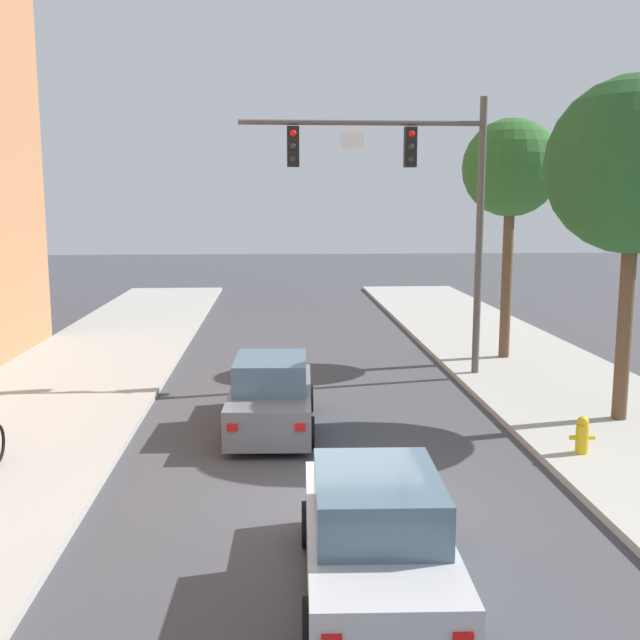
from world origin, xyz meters
TOP-DOWN VIEW (x-y plane):
  - ground_plane at (0.00, 0.00)m, footprint 120.00×120.00m
  - traffic_signal_mast at (2.74, 8.31)m, footprint 6.61×0.38m
  - car_lead_grey at (-1.09, 3.89)m, footprint 1.97×4.30m
  - car_following_silver at (0.23, -3.02)m, footprint 1.94×4.29m
  - fire_hydrant at (4.81, 1.53)m, footprint 0.48×0.24m
  - street_tree_nearest at (6.57, 3.71)m, footprint 3.73×3.73m
  - street_tree_second at (6.06, 10.36)m, footprint 2.90×2.90m

SIDE VIEW (x-z plane):
  - ground_plane at x=0.00m, z-range 0.00..0.00m
  - fire_hydrant at x=4.81m, z-range 0.15..0.87m
  - car_lead_grey at x=-1.09m, z-range -0.08..1.52m
  - car_following_silver at x=0.23m, z-range -0.08..1.52m
  - traffic_signal_mast at x=2.74m, z-range 1.59..9.09m
  - street_tree_nearest at x=6.57m, z-range 1.93..9.28m
  - street_tree_second at x=6.06m, z-range 2.23..9.43m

